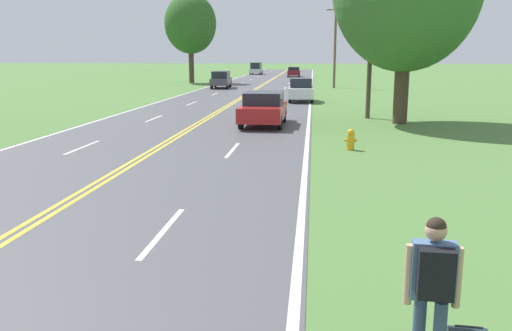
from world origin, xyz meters
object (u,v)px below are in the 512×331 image
object	(u,v)px
tree_mid_treeline	(190,24)
car_dark_grey_suv_mid_far	(221,79)
car_maroon_sedan_receding	(294,72)
car_silver_van_distant	(256,68)
car_white_sedan_mid_near	(301,90)
fire_hydrant	(351,139)
hitchhiker_person	(433,280)
car_red_sedan_approaching	(264,108)

from	to	relation	value
tree_mid_treeline	car_dark_grey_suv_mid_far	bearing A→B (deg)	-61.92
car_maroon_sedan_receding	car_silver_van_distant	world-z (taller)	car_silver_van_distant
car_white_sedan_mid_near	fire_hydrant	bearing A→B (deg)	4.43
fire_hydrant	car_silver_van_distant	world-z (taller)	car_silver_van_distant
tree_mid_treeline	car_maroon_sedan_receding	world-z (taller)	tree_mid_treeline
fire_hydrant	car_silver_van_distant	size ratio (longest dim) A/B	0.18
hitchhiker_person	car_dark_grey_suv_mid_far	size ratio (longest dim) A/B	0.38
tree_mid_treeline	car_silver_van_distant	distance (m)	29.14
car_maroon_sedan_receding	car_dark_grey_suv_mid_far	bearing A→B (deg)	-14.80
car_white_sedan_mid_near	car_silver_van_distant	world-z (taller)	car_silver_van_distant
fire_hydrant	car_white_sedan_mid_near	bearing A→B (deg)	96.42
fire_hydrant	car_red_sedan_approaching	bearing A→B (deg)	119.66
car_red_sedan_approaching	car_dark_grey_suv_mid_far	world-z (taller)	car_dark_grey_suv_mid_far
car_red_sedan_approaching	car_silver_van_distant	xyz separation A→B (m)	(-7.27, 66.01, 0.18)
car_red_sedan_approaching	car_white_sedan_mid_near	size ratio (longest dim) A/B	1.14
hitchhiker_person	fire_hydrant	xyz separation A→B (m)	(0.08, 13.75, -0.66)
car_silver_van_distant	car_red_sedan_approaching	bearing A→B (deg)	-171.42
fire_hydrant	car_dark_grey_suv_mid_far	size ratio (longest dim) A/B	0.17
car_white_sedan_mid_near	car_maroon_sedan_receding	world-z (taller)	car_white_sedan_mid_near
hitchhiker_person	car_red_sedan_approaching	world-z (taller)	hitchhiker_person
hitchhiker_person	car_maroon_sedan_receding	xyz separation A→B (m)	(-4.25, 77.01, -0.27)
car_dark_grey_suv_mid_far	car_white_sedan_mid_near	bearing A→B (deg)	-153.64
car_white_sedan_mid_near	car_red_sedan_approaching	bearing A→B (deg)	-8.13
hitchhiker_person	car_red_sedan_approaching	distance (m)	20.52
car_white_sedan_mid_near	car_silver_van_distant	bearing A→B (deg)	-172.60
car_white_sedan_mid_near	car_silver_van_distant	distance (m)	53.32
car_red_sedan_approaching	car_dark_grey_suv_mid_far	xyz separation A→B (m)	(-6.82, 28.19, 0.09)
hitchhiker_person	car_dark_grey_suv_mid_far	bearing A→B (deg)	16.02
car_dark_grey_suv_mid_far	car_red_sedan_approaching	bearing A→B (deg)	-169.25
car_maroon_sedan_receding	tree_mid_treeline	bearing A→B (deg)	-33.45
tree_mid_treeline	car_white_sedan_mid_near	xyz separation A→B (m)	(13.41, -24.43, -5.94)
fire_hydrant	car_maroon_sedan_receding	world-z (taller)	car_maroon_sedan_receding
car_red_sedan_approaching	car_white_sedan_mid_near	distance (m)	13.49
fire_hydrant	car_dark_grey_suv_mid_far	distance (m)	36.21
car_red_sedan_approaching	car_dark_grey_suv_mid_far	distance (m)	29.01
car_dark_grey_suv_mid_far	hitchhiker_person	bearing A→B (deg)	-170.70
tree_mid_treeline	car_dark_grey_suv_mid_far	distance (m)	12.41
car_white_sedan_mid_near	car_dark_grey_suv_mid_far	xyz separation A→B (m)	(-8.26, 14.78, 0.07)
tree_mid_treeline	car_silver_van_distant	bearing A→B (deg)	80.52
car_silver_van_distant	hitchhiker_person	bearing A→B (deg)	-170.52
car_red_sedan_approaching	car_silver_van_distant	world-z (taller)	car_silver_van_distant
car_red_sedan_approaching	car_maroon_sedan_receding	size ratio (longest dim) A/B	0.96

